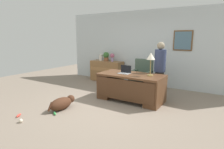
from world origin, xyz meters
TOP-DOWN VIEW (x-y plane):
  - ground_plane at (0.00, 0.00)m, footprint 12.00×12.00m
  - back_wall at (0.01, 2.60)m, footprint 7.00×0.16m
  - desk at (0.26, 0.61)m, footprint 1.79×0.88m
  - credenza at (-1.64, 2.25)m, footprint 1.34×0.50m
  - armchair at (0.13, 1.66)m, footprint 0.60×0.59m
  - person_standing at (0.85, 1.29)m, footprint 0.32×0.32m
  - dog_lying at (-0.85, -0.89)m, footprint 0.34×0.81m
  - laptop at (0.07, 0.63)m, footprint 0.32×0.22m
  - desk_lamp at (0.79, 0.71)m, footprint 0.22×0.22m
  - vase_with_flowers at (-1.38, 2.25)m, footprint 0.17×0.17m
  - vase_empty at (-1.93, 2.25)m, footprint 0.16×0.16m
  - potted_plant at (-1.67, 2.25)m, footprint 0.24×0.24m
  - dog_toy_ball at (-1.01, -1.90)m, footprint 0.08×0.08m
  - dog_toy_bone at (-0.75, -1.22)m, footprint 0.18×0.13m
  - dog_toy_plush at (-1.35, -1.73)m, footprint 0.13×0.18m

SIDE VIEW (x-z plane):
  - ground_plane at x=0.00m, z-range 0.00..0.00m
  - dog_toy_bone at x=-0.75m, z-range 0.00..0.05m
  - dog_toy_plush at x=-1.35m, z-range 0.00..0.05m
  - dog_toy_ball at x=-1.01m, z-range 0.00..0.08m
  - dog_lying at x=-0.85m, z-range 0.01..0.31m
  - credenza at x=-1.64m, z-range 0.00..0.81m
  - desk at x=0.26m, z-range 0.03..0.78m
  - armchair at x=0.13m, z-range -0.05..0.99m
  - laptop at x=0.07m, z-range 0.69..0.92m
  - person_standing at x=0.85m, z-range 0.02..1.64m
  - vase_empty at x=-1.93m, z-range 0.81..1.05m
  - potted_plant at x=-1.67m, z-range 0.83..1.19m
  - vase_with_flowers at x=-1.38m, z-range 0.85..1.17m
  - desk_lamp at x=0.79m, z-range 0.93..1.54m
  - back_wall at x=0.01m, z-range 0.00..2.70m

